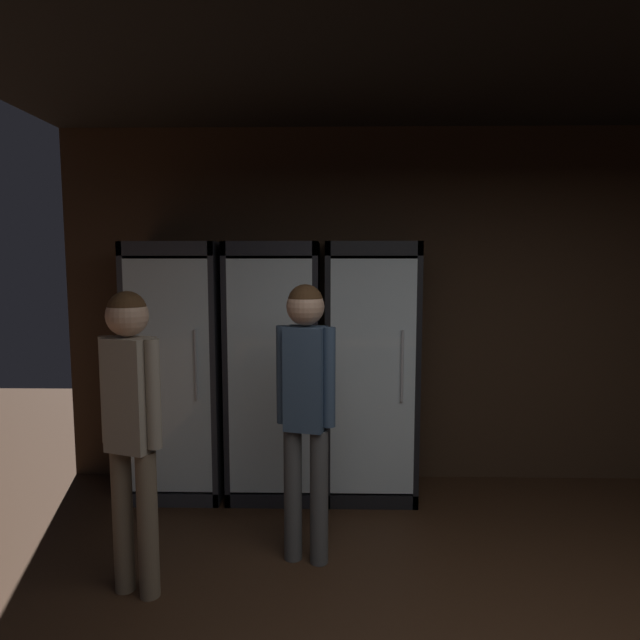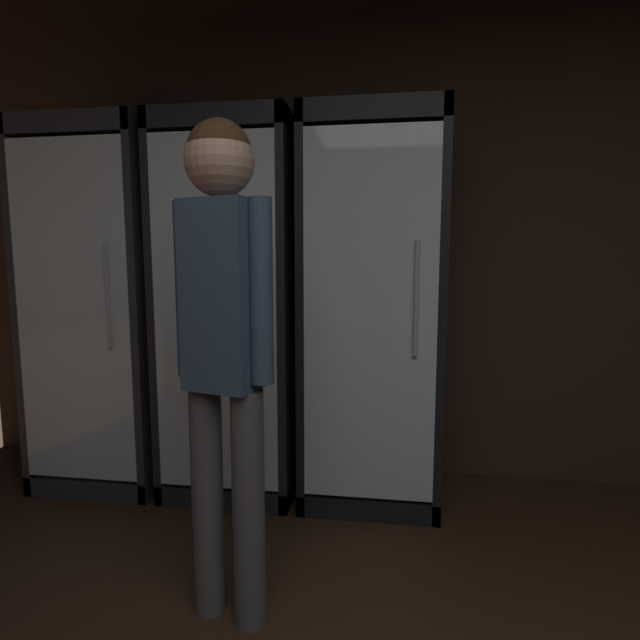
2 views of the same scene
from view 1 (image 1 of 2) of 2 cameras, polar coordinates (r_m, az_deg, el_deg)
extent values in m
cube|color=#382619|center=(4.46, 12.48, 1.30)|extent=(6.00, 0.06, 2.80)
cube|color=#2B2B30|center=(4.52, -13.56, -4.39)|extent=(0.67, 0.04, 1.91)
cube|color=#2B2B30|center=(4.35, -18.51, -4.94)|extent=(0.04, 0.58, 1.91)
cube|color=#2B2B30|center=(4.18, -10.31, -5.16)|extent=(0.04, 0.58, 1.91)
cube|color=#2B2B30|center=(4.18, -14.84, 7.18)|extent=(0.67, 0.58, 0.10)
cube|color=#2B2B30|center=(4.52, -14.17, -16.36)|extent=(0.67, 0.58, 0.10)
cube|color=white|center=(4.49, -13.66, -4.46)|extent=(0.59, 0.02, 1.67)
cube|color=silver|center=(3.99, -15.59, -5.84)|extent=(0.59, 0.02, 1.67)
cylinder|color=#B2B2B7|center=(3.90, -12.89, -4.63)|extent=(0.02, 0.02, 0.50)
cube|color=silver|center=(4.49, -14.19, -15.53)|extent=(0.57, 0.50, 0.02)
cylinder|color=#194723|center=(4.51, -16.73, -13.94)|extent=(0.08, 0.08, 0.22)
cylinder|color=#194723|center=(4.46, -16.80, -12.08)|extent=(0.03, 0.03, 0.09)
cylinder|color=#B2332D|center=(4.51, -16.73, -13.95)|extent=(0.08, 0.08, 0.07)
cylinder|color=black|center=(4.41, -14.28, -14.38)|extent=(0.06, 0.06, 0.22)
cylinder|color=black|center=(4.36, -14.33, -12.48)|extent=(0.02, 0.02, 0.09)
cylinder|color=tan|center=(4.40, -14.28, -14.28)|extent=(0.06, 0.06, 0.08)
cylinder|color=#9EAD99|center=(4.45, -11.73, -14.21)|extent=(0.06, 0.06, 0.20)
cylinder|color=#9EAD99|center=(4.40, -11.77, -12.48)|extent=(0.02, 0.02, 0.08)
cylinder|color=tan|center=(4.45, -11.73, -14.30)|extent=(0.06, 0.06, 0.06)
cube|color=silver|center=(4.36, -14.34, -10.47)|extent=(0.57, 0.50, 0.02)
cylinder|color=#194723|center=(4.37, -16.05, -8.83)|extent=(0.06, 0.06, 0.22)
cylinder|color=#194723|center=(4.34, -16.12, -6.84)|extent=(0.02, 0.02, 0.09)
cylinder|color=#B2332D|center=(4.38, -16.04, -9.14)|extent=(0.07, 0.07, 0.07)
cylinder|color=gray|center=(4.32, -12.35, -9.02)|extent=(0.06, 0.06, 0.21)
cylinder|color=gray|center=(4.29, -12.40, -7.13)|extent=(0.02, 0.02, 0.09)
cylinder|color=tan|center=(4.33, -12.34, -9.37)|extent=(0.07, 0.07, 0.06)
cube|color=silver|center=(4.26, -14.49, -5.12)|extent=(0.57, 0.50, 0.02)
cylinder|color=black|center=(4.29, -17.22, -3.60)|extent=(0.08, 0.08, 0.21)
cylinder|color=black|center=(4.27, -17.28, -1.68)|extent=(0.03, 0.03, 0.08)
cylinder|color=#B2332D|center=(4.30, -17.21, -3.78)|extent=(0.08, 0.08, 0.08)
cylinder|color=black|center=(4.22, -15.59, -3.76)|extent=(0.07, 0.07, 0.20)
cylinder|color=black|center=(4.19, -15.64, -1.81)|extent=(0.03, 0.03, 0.09)
cylinder|color=#2D2D33|center=(4.22, -15.58, -4.00)|extent=(0.07, 0.07, 0.07)
cylinder|color=brown|center=(4.23, -13.52, -3.42)|extent=(0.08, 0.08, 0.24)
cylinder|color=brown|center=(4.21, -13.57, -1.38)|extent=(0.03, 0.03, 0.07)
cylinder|color=white|center=(4.23, -13.52, -3.43)|extent=(0.08, 0.08, 0.09)
cylinder|color=brown|center=(4.14, -11.93, -3.92)|extent=(0.08, 0.08, 0.19)
cylinder|color=brown|center=(4.12, -11.97, -2.10)|extent=(0.03, 0.03, 0.08)
cylinder|color=tan|center=(4.14, -11.93, -3.89)|extent=(0.08, 0.08, 0.06)
cube|color=silver|center=(4.20, -14.65, 0.43)|extent=(0.57, 0.50, 0.02)
cylinder|color=gray|center=(4.26, -17.17, 1.81)|extent=(0.07, 0.07, 0.19)
cylinder|color=gray|center=(4.25, -17.23, 3.66)|extent=(0.02, 0.02, 0.09)
cylinder|color=beige|center=(4.26, -17.17, 1.89)|extent=(0.07, 0.07, 0.07)
cylinder|color=#194723|center=(4.20, -14.76, 1.85)|extent=(0.07, 0.07, 0.19)
cylinder|color=#194723|center=(4.19, -14.81, 3.66)|extent=(0.02, 0.02, 0.07)
cylinder|color=#B2332D|center=(4.20, -14.75, 1.69)|extent=(0.07, 0.07, 0.07)
cylinder|color=#336B38|center=(4.15, -12.24, 2.17)|extent=(0.07, 0.07, 0.24)
cylinder|color=#336B38|center=(4.14, -12.29, 4.27)|extent=(0.03, 0.03, 0.07)
cylinder|color=#2D2D33|center=(4.15, -12.23, 1.75)|extent=(0.08, 0.08, 0.06)
cube|color=black|center=(4.39, -4.43, -4.54)|extent=(0.67, 0.04, 1.91)
cube|color=black|center=(4.17, -9.14, -5.18)|extent=(0.04, 0.58, 1.91)
cube|color=black|center=(4.10, -0.40, -5.28)|extent=(0.04, 0.58, 1.91)
cube|color=black|center=(4.04, -4.92, 7.40)|extent=(0.67, 0.58, 0.10)
cube|color=black|center=(4.39, -4.69, -16.86)|extent=(0.67, 0.58, 0.10)
cube|color=white|center=(4.36, -4.47, -4.61)|extent=(0.59, 0.02, 1.67)
cube|color=silver|center=(3.85, -5.24, -6.08)|extent=(0.59, 0.02, 1.67)
cylinder|color=#B2B2B7|center=(3.79, -2.26, -4.79)|extent=(0.02, 0.02, 0.50)
cube|color=silver|center=(4.37, -4.70, -16.02)|extent=(0.57, 0.50, 0.02)
cylinder|color=gray|center=(4.34, -7.41, -14.58)|extent=(0.08, 0.08, 0.21)
cylinder|color=gray|center=(4.29, -7.44, -12.80)|extent=(0.03, 0.03, 0.07)
cylinder|color=tan|center=(4.34, -7.41, -14.76)|extent=(0.08, 0.08, 0.08)
cylinder|color=black|center=(4.36, -4.75, -14.26)|extent=(0.08, 0.08, 0.24)
cylinder|color=black|center=(4.30, -4.77, -12.21)|extent=(0.03, 0.03, 0.09)
cylinder|color=white|center=(4.36, -4.75, -14.32)|extent=(0.08, 0.08, 0.07)
cylinder|color=brown|center=(4.29, -2.23, -15.02)|extent=(0.06, 0.06, 0.18)
cylinder|color=brown|center=(4.24, -2.24, -13.45)|extent=(0.02, 0.02, 0.07)
cylinder|color=#2D2D33|center=(4.29, -2.23, -15.05)|extent=(0.06, 0.06, 0.05)
cube|color=silver|center=(4.19, -4.77, -9.01)|extent=(0.57, 0.50, 0.02)
cylinder|color=black|center=(4.21, -6.58, -7.26)|extent=(0.07, 0.07, 0.22)
cylinder|color=black|center=(4.18, -6.61, -5.25)|extent=(0.02, 0.02, 0.08)
cylinder|color=white|center=(4.22, -6.58, -7.44)|extent=(0.07, 0.07, 0.08)
cylinder|color=#336B38|center=(4.16, -2.90, -7.57)|extent=(0.07, 0.07, 0.20)
cylinder|color=#336B38|center=(4.13, -2.91, -5.61)|extent=(0.02, 0.02, 0.09)
cylinder|color=#B2332D|center=(4.16, -2.90, -7.69)|extent=(0.08, 0.08, 0.05)
cube|color=silver|center=(4.08, -4.84, -1.51)|extent=(0.57, 0.50, 0.02)
cylinder|color=#194723|center=(4.06, -7.46, -0.08)|extent=(0.06, 0.06, 0.19)
cylinder|color=#194723|center=(4.05, -7.48, 1.93)|extent=(0.02, 0.02, 0.09)
cylinder|color=#2D2D33|center=(4.06, -7.46, -0.07)|extent=(0.07, 0.07, 0.06)
cylinder|color=black|center=(4.03, -5.03, -0.12)|extent=(0.07, 0.07, 0.19)
cylinder|color=black|center=(4.02, -5.05, 1.68)|extent=(0.03, 0.03, 0.06)
cylinder|color=tan|center=(4.04, -5.03, -0.40)|extent=(0.07, 0.07, 0.07)
cylinder|color=#194723|center=(4.04, -2.14, 0.07)|extent=(0.06, 0.06, 0.21)
cylinder|color=#194723|center=(4.03, -2.15, 2.15)|extent=(0.02, 0.02, 0.08)
cylinder|color=beige|center=(4.04, -2.14, -0.13)|extent=(0.06, 0.06, 0.06)
cube|color=black|center=(4.38, 4.99, -4.57)|extent=(0.67, 0.04, 1.91)
cube|color=black|center=(4.10, 0.82, -5.29)|extent=(0.04, 0.58, 1.91)
cube|color=black|center=(4.15, 9.61, -5.25)|extent=(0.04, 0.58, 1.91)
cube|color=black|center=(4.03, 5.37, 7.40)|extent=(0.67, 0.58, 0.10)
cube|color=black|center=(4.38, 5.12, -16.93)|extent=(0.67, 0.58, 0.10)
cube|color=white|center=(4.35, 5.02, -4.64)|extent=(0.59, 0.02, 1.67)
cube|color=silver|center=(3.84, 5.54, -6.13)|extent=(0.59, 0.02, 1.67)
cylinder|color=#B2B2B7|center=(3.81, 8.61, -4.78)|extent=(0.02, 0.02, 0.50)
cube|color=silver|center=(4.36, 5.13, -16.08)|extent=(0.57, 0.50, 0.02)
cylinder|color=black|center=(4.33, 2.20, -14.79)|extent=(0.07, 0.07, 0.18)
cylinder|color=black|center=(4.29, 2.21, -13.10)|extent=(0.02, 0.02, 0.09)
cylinder|color=tan|center=(4.34, 2.20, -15.01)|extent=(0.07, 0.07, 0.07)
cylinder|color=brown|center=(4.35, 4.18, -14.63)|extent=(0.06, 0.06, 0.19)
cylinder|color=brown|center=(4.31, 4.20, -12.99)|extent=(0.02, 0.02, 0.07)
cylinder|color=beige|center=(4.35, 4.18, -14.55)|extent=(0.06, 0.06, 0.07)
cylinder|color=#9EAD99|center=(4.32, 6.23, -14.53)|extent=(0.07, 0.07, 0.23)
cylinder|color=#9EAD99|center=(4.26, 6.26, -12.51)|extent=(0.02, 0.02, 0.09)
cylinder|color=beige|center=(4.33, 6.23, -14.87)|extent=(0.07, 0.07, 0.08)
cylinder|color=#194723|center=(4.30, 8.25, -14.64)|extent=(0.07, 0.07, 0.23)
cylinder|color=#194723|center=(4.25, 8.28, -12.76)|extent=(0.02, 0.02, 0.07)
cylinder|color=#B2332D|center=(4.30, 8.24, -14.75)|extent=(0.07, 0.07, 0.07)
cube|color=silver|center=(4.18, 5.20, -9.06)|extent=(0.57, 0.50, 0.02)
cylinder|color=gray|center=(4.13, 2.36, -7.78)|extent=(0.07, 0.07, 0.19)
cylinder|color=gray|center=(4.10, 2.37, -6.05)|extent=(0.02, 0.02, 0.07)
cylinder|color=beige|center=(4.12, 2.36, -7.73)|extent=(0.07, 0.07, 0.06)
cylinder|color=black|center=(4.19, 4.11, -7.54)|extent=(0.07, 0.07, 0.19)
cylinder|color=black|center=(4.16, 4.13, -5.60)|extent=(0.02, 0.02, 0.10)
cylinder|color=#2D2D33|center=(4.19, 4.11, -7.57)|extent=(0.07, 0.07, 0.05)
cylinder|color=black|center=(4.20, 6.19, -7.27)|extent=(0.08, 0.08, 0.23)
cylinder|color=black|center=(4.17, 6.22, -5.22)|extent=(0.03, 0.03, 0.08)
cylinder|color=tan|center=(4.20, 6.19, -7.36)|extent=(0.08, 0.08, 0.08)
cylinder|color=gray|center=(4.18, 8.14, -7.56)|extent=(0.07, 0.07, 0.20)
cylinder|color=gray|center=(4.15, 8.17, -5.59)|extent=(0.02, 0.02, 0.09)
cylinder|color=#B2332D|center=(4.18, 8.14, -7.57)|extent=(0.07, 0.07, 0.05)
cube|color=silver|center=(4.07, 5.28, -1.54)|extent=(0.57, 0.50, 0.02)
cylinder|color=#336B38|center=(4.05, 2.54, 0.16)|extent=(0.07, 0.07, 0.22)
cylinder|color=#336B38|center=(4.03, 2.55, 2.45)|extent=(0.02, 0.02, 0.10)
cylinder|color=beige|center=(4.05, 2.54, 0.18)|extent=(0.08, 0.08, 0.06)
cylinder|color=gray|center=(4.07, 5.23, -0.12)|extent=(0.07, 0.07, 0.18)
cylinder|color=gray|center=(4.06, 5.25, 1.81)|extent=(0.03, 0.03, 0.09)
cylinder|color=tan|center=(4.07, 5.23, -0.24)|extent=(0.07, 0.07, 0.07)
cylinder|color=black|center=(4.06, 7.99, -0.17)|extent=(0.07, 0.07, 0.18)
cylinder|color=black|center=(4.05, 8.01, 1.75)|extent=(0.02, 0.02, 0.09)
cylinder|color=tan|center=(4.06, 7.98, -0.44)|extent=(0.08, 0.08, 0.06)
cylinder|color=#4C4C4C|center=(3.38, -2.86, -17.73)|extent=(0.11, 0.11, 0.80)
cylinder|color=#4C4C4C|center=(3.34, -0.10, -18.06)|extent=(0.11, 0.11, 0.80)
cube|color=#384C66|center=(3.14, -1.52, -6.14)|extent=(0.26, 0.21, 0.60)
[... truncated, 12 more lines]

